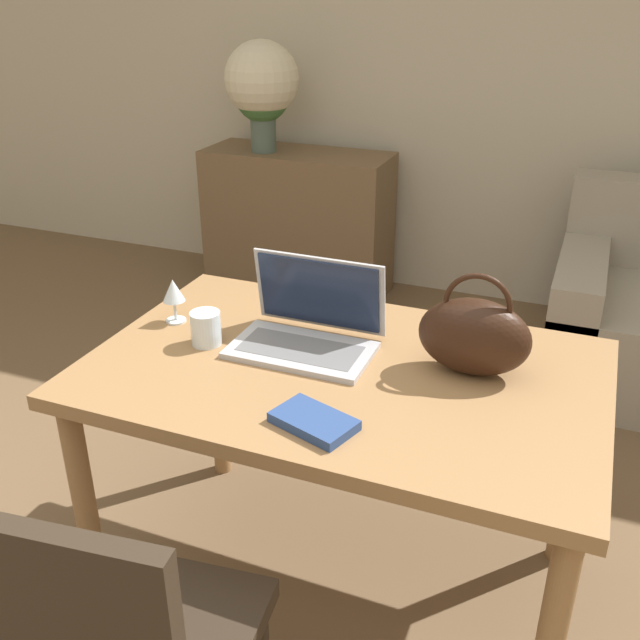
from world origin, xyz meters
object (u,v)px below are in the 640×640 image
(flower_vase, at_px, (262,86))
(wine_glass, at_px, (173,293))
(laptop, at_px, (310,323))
(handbag, at_px, (474,335))
(drinking_glass, at_px, (206,328))

(flower_vase, bearing_deg, wine_glass, -71.52)
(laptop, xyz_separation_m, handbag, (0.44, 0.01, 0.04))
(laptop, height_order, wine_glass, laptop)
(wine_glass, distance_m, handbag, 0.85)
(handbag, height_order, flower_vase, flower_vase)
(handbag, bearing_deg, drinking_glass, -170.94)
(drinking_glass, bearing_deg, wine_glass, 150.08)
(laptop, relative_size, flower_vase, 0.66)
(laptop, bearing_deg, handbag, 0.68)
(laptop, distance_m, flower_vase, 2.18)
(flower_vase, bearing_deg, laptop, -60.93)
(flower_vase, bearing_deg, handbag, -51.67)
(laptop, bearing_deg, drinking_glass, -157.76)
(laptop, relative_size, drinking_glass, 4.02)
(laptop, relative_size, handbag, 1.34)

